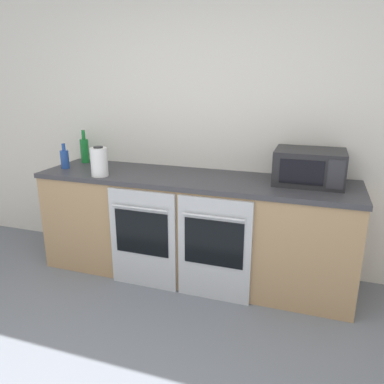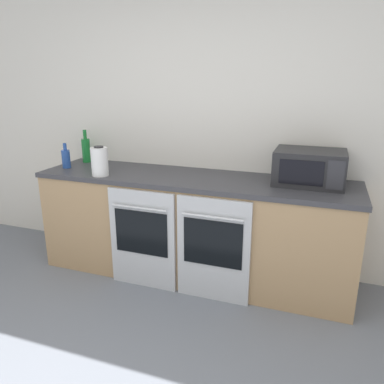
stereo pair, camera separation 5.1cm
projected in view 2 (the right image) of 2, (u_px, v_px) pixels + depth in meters
name	position (u px, v px, depth m)	size (l,w,h in m)	color
wall_back	(206.00, 124.00, 3.35)	(10.00, 0.06, 2.60)	silver
counter_back	(193.00, 226.00, 3.28)	(2.70, 0.68, 0.90)	tan
oven_left	(142.00, 239.00, 3.08)	(0.58, 0.06, 0.85)	#B7BABF
oven_right	(213.00, 250.00, 2.88)	(0.58, 0.06, 0.85)	#B7BABF
microwave	(309.00, 167.00, 2.89)	(0.53, 0.40, 0.27)	#232326
bottle_green	(86.00, 150.00, 3.66)	(0.08, 0.08, 0.32)	#19722D
bottle_blue	(66.00, 158.00, 3.44)	(0.08, 0.08, 0.23)	#234793
kettle	(100.00, 161.00, 3.15)	(0.14, 0.14, 0.25)	white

